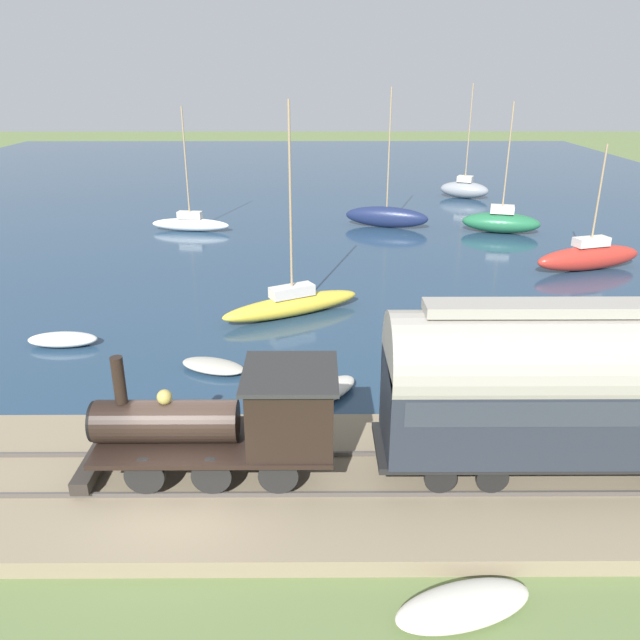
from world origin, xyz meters
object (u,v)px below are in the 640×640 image
object	(u,v)px
sailboat_navy	(386,216)
rowboat_off_pier	(328,391)
sailboat_green	(501,221)
sailboat_white	(190,223)
rowboat_far_out	(63,339)
rowboat_near_shore	(213,366)
sailboat_red	(589,257)
passenger_coach	(585,384)
beached_dinghy	(463,605)
sailboat_yellow	(292,303)
steam_locomotive	(240,417)
sailboat_gray	(464,189)

from	to	relation	value
sailboat_navy	rowboat_off_pier	size ratio (longest dim) A/B	3.43
sailboat_green	rowboat_off_pier	size ratio (longest dim) A/B	3.12
sailboat_white	rowboat_far_out	distance (m)	18.32
rowboat_off_pier	rowboat_near_shore	xyz separation A→B (m)	(1.90, 3.95, -0.03)
sailboat_navy	rowboat_far_out	world-z (taller)	sailboat_navy
sailboat_red	rowboat_off_pier	distance (m)	19.44
passenger_coach	beached_dinghy	distance (m)	5.85
rowboat_far_out	beached_dinghy	world-z (taller)	rowboat_far_out
beached_dinghy	sailboat_white	bearing A→B (deg)	19.57
passenger_coach	rowboat_off_pier	world-z (taller)	passenger_coach
rowboat_far_out	sailboat_red	bearing A→B (deg)	-68.81
sailboat_yellow	rowboat_off_pier	xyz separation A→B (m)	(-7.23, -1.40, -0.32)
steam_locomotive	rowboat_far_out	bearing A→B (deg)	41.60
sailboat_yellow	steam_locomotive	bearing A→B (deg)	147.73
passenger_coach	rowboat_far_out	distance (m)	18.30
sailboat_yellow	rowboat_far_out	size ratio (longest dim) A/B	3.33
steam_locomotive	sailboat_red	world-z (taller)	sailboat_red
sailboat_gray	rowboat_far_out	xyz separation A→B (m)	(-29.54, 21.68, -0.50)
steam_locomotive	sailboat_gray	size ratio (longest dim) A/B	0.70
rowboat_near_shore	rowboat_far_out	world-z (taller)	rowboat_far_out
rowboat_off_pier	sailboat_navy	bearing A→B (deg)	-60.86
steam_locomotive	sailboat_navy	distance (m)	28.78
passenger_coach	sailboat_navy	size ratio (longest dim) A/B	1.10
steam_locomotive	passenger_coach	xyz separation A→B (m)	(-0.00, -8.06, 0.87)
sailboat_yellow	rowboat_far_out	xyz separation A→B (m)	(-3.16, 8.56, -0.28)
sailboat_yellow	sailboat_white	size ratio (longest dim) A/B	1.13
rowboat_off_pier	rowboat_near_shore	bearing A→B (deg)	13.80
rowboat_off_pier	rowboat_far_out	world-z (taller)	rowboat_far_out
sailboat_navy	sailboat_green	bearing A→B (deg)	-84.91
rowboat_off_pier	rowboat_near_shore	world-z (taller)	rowboat_off_pier
sailboat_navy	beached_dinghy	bearing A→B (deg)	-166.26
steam_locomotive	sailboat_gray	xyz separation A→B (m)	(38.30, -13.90, -1.30)
rowboat_off_pier	sailboat_white	bearing A→B (deg)	-29.51
rowboat_near_shore	sailboat_yellow	bearing A→B (deg)	-4.04
sailboat_red	beached_dinghy	world-z (taller)	sailboat_red
sailboat_red	steam_locomotive	bearing A→B (deg)	122.19
sailboat_red	sailboat_green	world-z (taller)	sailboat_green
sailboat_red	beached_dinghy	distance (m)	24.99
passenger_coach	sailboat_navy	world-z (taller)	sailboat_navy
sailboat_gray	beached_dinghy	world-z (taller)	sailboat_gray
sailboat_white	sailboat_green	bearing A→B (deg)	-83.71
sailboat_navy	beached_dinghy	xyz separation A→B (m)	(-31.89, 1.84, -0.51)
sailboat_green	beached_dinghy	size ratio (longest dim) A/B	2.66
sailboat_yellow	sailboat_green	xyz separation A→B (m)	(14.57, -12.87, 0.19)
sailboat_gray	sailboat_navy	size ratio (longest dim) A/B	1.00
sailboat_green	sailboat_white	distance (m)	20.03
steam_locomotive	rowboat_far_out	distance (m)	11.86
rowboat_near_shore	sailboat_navy	bearing A→B (deg)	0.57
passenger_coach	sailboat_yellow	xyz separation A→B (m)	(11.93, 7.28, -2.39)
sailboat_red	sailboat_gray	bearing A→B (deg)	-10.80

